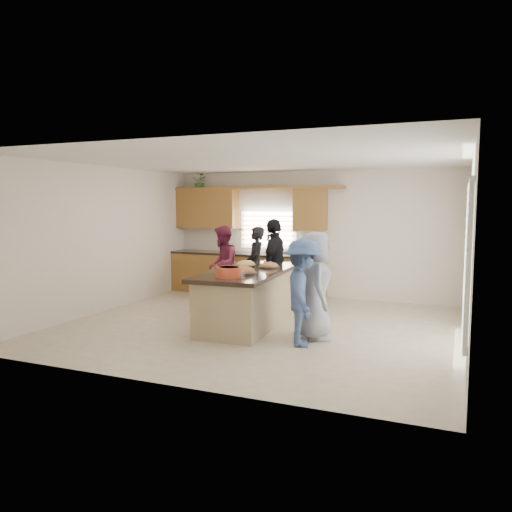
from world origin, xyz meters
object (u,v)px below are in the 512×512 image
at_px(woman_left_front, 274,265).
at_px(woman_right_front, 315,286).
at_px(woman_left_back, 256,264).
at_px(salad_bowl, 229,272).
at_px(woman_right_back, 303,292).
at_px(woman_left_mid, 223,264).
at_px(island, 249,299).

height_order(woman_left_front, woman_right_front, woman_left_front).
bearing_deg(woman_left_back, salad_bowl, -3.84).
bearing_deg(woman_left_front, woman_right_back, 26.94).
bearing_deg(woman_left_mid, woman_right_back, 27.07).
height_order(island, woman_right_back, woman_right_back).
bearing_deg(salad_bowl, woman_left_back, 104.54).
xyz_separation_m(woman_left_front, woman_right_front, (1.27, -1.64, -0.07)).
distance_m(salad_bowl, woman_right_front, 1.33).
height_order(salad_bowl, woman_right_front, woman_right_front).
relative_size(salad_bowl, woman_right_back, 0.26).
height_order(island, woman_left_back, woman_left_back).
height_order(woman_left_mid, woman_right_front, woman_right_front).
height_order(woman_left_mid, woman_right_back, woman_left_mid).
bearing_deg(island, woman_right_back, -38.59).
relative_size(woman_left_front, woman_right_back, 1.13).
xyz_separation_m(island, woman_left_back, (-0.68, 1.94, 0.35)).
bearing_deg(salad_bowl, woman_right_back, 0.93).
distance_m(woman_left_back, woman_right_front, 3.10).
relative_size(woman_right_back, woman_right_front, 0.95).
height_order(salad_bowl, woman_left_mid, woman_left_mid).
xyz_separation_m(woman_left_mid, woman_left_front, (1.30, -0.37, 0.09)).
relative_size(woman_left_front, woman_right_front, 1.08).
bearing_deg(woman_right_front, island, 44.98).
bearing_deg(woman_left_mid, woman_left_back, 103.95).
xyz_separation_m(woman_left_back, woman_left_front, (0.70, -0.75, 0.10)).
height_order(island, woman_left_mid, woman_left_mid).
xyz_separation_m(salad_bowl, woman_left_mid, (-1.33, 2.45, -0.23)).
distance_m(woman_left_mid, woman_right_front, 3.26).
xyz_separation_m(island, woman_left_front, (0.03, 1.19, 0.44)).
height_order(salad_bowl, woman_left_back, woman_left_back).
bearing_deg(woman_left_back, woman_right_back, 15.85).
relative_size(island, woman_left_back, 1.73).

